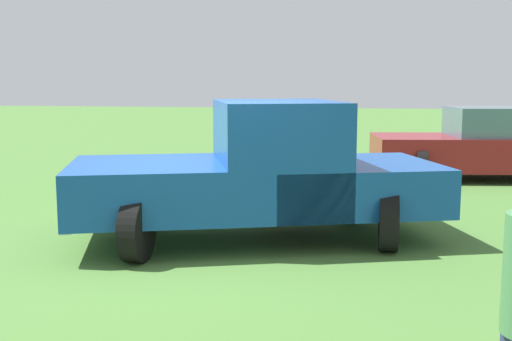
{
  "coord_description": "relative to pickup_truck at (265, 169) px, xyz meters",
  "views": [
    {
      "loc": [
        7.46,
        1.87,
        2.04
      ],
      "look_at": [
        -0.4,
        0.57,
        0.9
      ],
      "focal_mm": 44.2,
      "sensor_mm": 36.0,
      "label": 1
    }
  ],
  "objects": [
    {
      "name": "sedan_near",
      "position": [
        -5.77,
        3.91,
        -0.21
      ],
      "size": [
        2.61,
        4.89,
        1.5
      ],
      "rotation": [
        0.0,
        0.0,
        4.83
      ],
      "color": "black",
      "rests_on": "ground_plane"
    },
    {
      "name": "ground_plane",
      "position": [
        0.43,
        -0.68,
        -0.91
      ],
      "size": [
        80.0,
        80.0,
        0.0
      ],
      "primitive_type": "plane",
      "color": "#477533"
    },
    {
      "name": "pickup_truck",
      "position": [
        0.0,
        0.0,
        0.0
      ],
      "size": [
        3.27,
        5.01,
        1.78
      ],
      "rotation": [
        0.0,
        0.0,
        5.03
      ],
      "color": "black",
      "rests_on": "ground_plane"
    }
  ]
}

